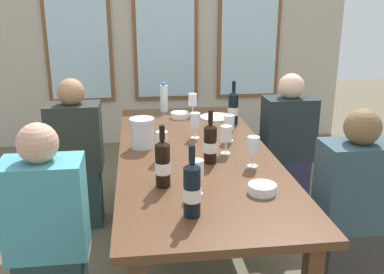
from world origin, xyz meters
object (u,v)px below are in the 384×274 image
wine_glass_2 (253,147)px  seated_person_2 (77,158)px  wine_glass_1 (197,171)px  seated_person_0 (48,238)px  dining_table (195,163)px  metal_pitcher (142,133)px  tasting_bowl_0 (262,189)px  wine_glass_5 (162,140)px  seated_person_3 (287,149)px  wine_bottle_3 (210,143)px  water_bottle (164,98)px  tasting_bowl_1 (180,115)px  wine_bottle_1 (233,108)px  white_plate_0 (216,117)px  seated_person_1 (352,213)px  wine_glass_0 (226,134)px  wine_glass_3 (193,100)px  wine_glass_6 (229,123)px  wine_glass_4 (195,121)px  wine_bottle_0 (192,189)px  wine_bottle_2 (163,163)px

wine_glass_2 → seated_person_2: (-1.08, 0.85, -0.33)m
wine_glass_1 → wine_glass_2: 0.48m
seated_person_0 → dining_table: bearing=35.0°
metal_pitcher → tasting_bowl_0: bearing=-53.2°
wine_glass_5 → seated_person_3: bearing=34.3°
wine_bottle_3 → water_bottle: 1.21m
tasting_bowl_1 → wine_bottle_1: bearing=-31.8°
wine_glass_1 → white_plate_0: bearing=75.7°
seated_person_0 → seated_person_1: same height
water_bottle → wine_glass_0: (0.30, -1.06, 0.01)m
wine_glass_5 → dining_table: bearing=30.2°
wine_glass_0 → seated_person_2: seated_person_2 is taller
white_plate_0 → wine_glass_3: size_ratio=1.47×
wine_glass_5 → seated_person_0: (-0.59, -0.44, -0.34)m
tasting_bowl_1 → water_bottle: size_ratio=0.60×
white_plate_0 → metal_pitcher: 0.87m
wine_glass_6 → seated_person_1: bearing=-51.4°
tasting_bowl_1 → water_bottle: 0.26m
wine_glass_4 → seated_person_2: size_ratio=0.16×
wine_glass_1 → seated_person_3: bearing=53.2°
wine_bottle_0 → wine_bottle_1: size_ratio=0.99×
white_plate_0 → wine_glass_4: (-0.24, -0.49, 0.12)m
wine_bottle_3 → wine_glass_0: (0.12, 0.14, 0.00)m
seated_person_2 → tasting_bowl_0: bearing=-48.9°
wine_bottle_3 → seated_person_0: bearing=-157.0°
dining_table → seated_person_2: bearing=144.7°
white_plate_0 → dining_table: bearing=-109.8°
tasting_bowl_0 → wine_glass_5: wine_glass_5 is taller
wine_bottle_0 → tasting_bowl_0: (0.37, 0.18, -0.10)m
wine_bottle_1 → wine_glass_3: wine_bottle_1 is taller
tasting_bowl_1 → wine_glass_3: (0.11, 0.08, 0.10)m
metal_pitcher → seated_person_3: (1.11, 0.44, -0.31)m
water_bottle → wine_glass_0: water_bottle is taller
wine_bottle_0 → seated_person_0: bearing=159.3°
wine_glass_1 → wine_glass_4: 0.87m
wine_bottle_1 → wine_bottle_3: bearing=-111.6°
metal_pitcher → wine_glass_6: (0.57, 0.06, 0.03)m
wine_glass_2 → seated_person_2: 1.41m
seated_person_3 → white_plate_0: bearing=159.5°
dining_table → wine_glass_1: bearing=-96.8°
wine_glass_2 → wine_glass_3: 1.17m
tasting_bowl_0 → wine_glass_6: (0.01, 0.81, 0.10)m
metal_pitcher → wine_glass_2: metal_pitcher is taller
wine_glass_2 → wine_glass_5: same height
water_bottle → wine_bottle_2: bearing=-94.0°
wine_glass_2 → wine_glass_6: bearing=94.7°
wine_bottle_0 → wine_glass_2: size_ratio=1.85×
wine_glass_4 → seated_person_0: 1.22m
wine_glass_2 → seated_person_3: 1.04m
wine_glass_0 → wine_glass_5: (-0.39, -0.06, 0.00)m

